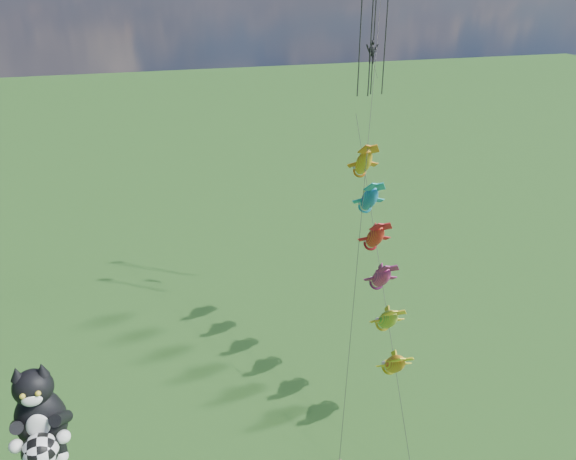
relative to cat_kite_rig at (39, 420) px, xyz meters
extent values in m
ellipsoid|color=black|center=(0.00, 0.28, -0.27)|extent=(2.34, 2.00, 3.09)
ellipsoid|color=black|center=(0.00, 0.18, 1.56)|extent=(1.82, 1.69, 1.57)
cone|color=black|center=(-0.48, 0.18, 2.39)|extent=(0.61, 0.61, 0.58)
cone|color=black|center=(0.48, 0.18, 2.39)|extent=(0.61, 0.61, 0.58)
ellipsoid|color=white|center=(0.00, -0.45, 1.42)|extent=(0.86, 0.51, 0.56)
ellipsoid|color=white|center=(0.00, -0.45, 0.02)|extent=(1.01, 0.49, 1.28)
sphere|color=gold|center=(-0.29, -0.51, 1.74)|extent=(0.23, 0.23, 0.23)
sphere|color=gold|center=(0.29, -0.51, 1.74)|extent=(0.23, 0.23, 0.23)
sphere|color=white|center=(-0.92, -0.74, -0.51)|extent=(0.58, 0.58, 0.58)
sphere|color=white|center=(0.92, -0.74, -0.51)|extent=(0.58, 0.58, 0.58)
sphere|color=white|center=(0.48, 0.13, -2.35)|extent=(0.62, 0.62, 0.62)
sphere|color=white|center=(0.00, -1.03, -0.76)|extent=(1.48, 1.48, 1.48)
cylinder|color=black|center=(18.34, 5.64, 0.82)|extent=(2.51, 15.64, 15.99)
ellipsoid|color=#D84719|center=(17.79, 2.20, -2.69)|extent=(1.32, 2.72, 2.62)
ellipsoid|color=green|center=(18.07, 3.95, -0.90)|extent=(1.32, 2.72, 2.62)
ellipsoid|color=#D83377|center=(18.35, 5.70, 0.89)|extent=(1.32, 2.72, 2.62)
ellipsoid|color=#E54719|center=(18.62, 7.45, 2.68)|extent=(1.32, 2.72, 2.62)
ellipsoid|color=blue|center=(18.90, 9.20, 4.47)|extent=(1.32, 2.72, 2.62)
ellipsoid|color=yellow|center=(19.18, 10.95, 6.25)|extent=(1.32, 2.72, 2.62)
cylinder|color=black|center=(17.92, 7.99, 5.02)|extent=(7.96, 15.15, 24.38)
cylinder|color=black|center=(19.47, 13.16, 13.38)|extent=(0.08, 0.08, 7.11)
cylinder|color=black|center=(20.15, 13.16, 13.38)|extent=(0.08, 0.08, 7.11)
cylinder|color=black|center=(21.50, 15.55, 13.88)|extent=(0.08, 0.08, 8.95)
cylinder|color=black|center=(22.28, 15.55, 13.88)|extent=(0.08, 0.08, 8.95)
camera|label=1|loc=(4.85, -20.43, 17.01)|focal=35.00mm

